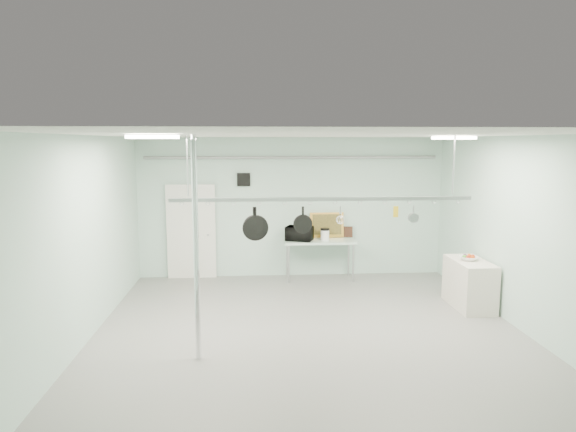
{
  "coord_description": "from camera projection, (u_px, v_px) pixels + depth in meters",
  "views": [
    {
      "loc": [
        -0.91,
        -7.69,
        3.09
      ],
      "look_at": [
        -0.3,
        1.0,
        1.83
      ],
      "focal_mm": 32.0,
      "sensor_mm": 36.0,
      "label": 1
    }
  ],
  "objects": [
    {
      "name": "light_panel_left",
      "position": [
        153.0,
        137.0,
        6.7
      ],
      "size": [
        0.65,
        0.3,
        0.05
      ],
      "primitive_type": "cube",
      "color": "white",
      "rests_on": "ceiling"
    },
    {
      "name": "skillet_right",
      "position": [
        303.0,
        220.0,
        8.12
      ],
      "size": [
        0.3,
        0.08,
        0.42
      ],
      "primitive_type": null,
      "rotation": [
        0.0,
        0.0,
        0.06
      ],
      "color": "black",
      "rests_on": "pot_rack"
    },
    {
      "name": "right_wall",
      "position": [
        531.0,
        237.0,
        8.11
      ],
      "size": [
        0.02,
        8.0,
        3.2
      ],
      "primitive_type": "cube",
      "color": "#B1D4C7",
      "rests_on": "floor"
    },
    {
      "name": "skillet_mid",
      "position": [
        254.0,
        221.0,
        8.07
      ],
      "size": [
        0.32,
        0.06,
        0.46
      ],
      "primitive_type": null,
      "rotation": [
        0.0,
        0.0,
        0.01
      ],
      "color": "black",
      "rests_on": "pot_rack"
    },
    {
      "name": "coffee_canister",
      "position": [
        325.0,
        235.0,
        11.52
      ],
      "size": [
        0.2,
        0.2,
        0.23
      ],
      "primitive_type": "cylinder",
      "rotation": [
        0.0,
        0.0,
        0.08
      ],
      "color": "white",
      "rests_on": "prep_table"
    },
    {
      "name": "grater",
      "position": [
        396.0,
        212.0,
        8.2
      ],
      "size": [
        0.08,
        0.02,
        0.2
      ],
      "primitive_type": null,
      "rotation": [
        0.0,
        0.0,
        -0.09
      ],
      "color": "orange",
      "rests_on": "pot_rack"
    },
    {
      "name": "saucepan",
      "position": [
        413.0,
        214.0,
        8.23
      ],
      "size": [
        0.18,
        0.13,
        0.28
      ],
      "primitive_type": null,
      "rotation": [
        0.0,
        0.0,
        -0.29
      ],
      "color": "#ABAAAF",
      "rests_on": "pot_rack"
    },
    {
      "name": "prep_table",
      "position": [
        320.0,
        243.0,
        11.57
      ],
      "size": [
        1.6,
        0.7,
        0.91
      ],
      "color": "silver",
      "rests_on": "floor"
    },
    {
      "name": "microwave",
      "position": [
        299.0,
        233.0,
        11.47
      ],
      "size": [
        0.68,
        0.57,
        0.32
      ],
      "primitive_type": "imported",
      "rotation": [
        0.0,
        0.0,
        2.79
      ],
      "color": "black",
      "rests_on": "prep_table"
    },
    {
      "name": "painting_large",
      "position": [
        327.0,
        225.0,
        11.83
      ],
      "size": [
        0.78,
        0.14,
        0.58
      ],
      "primitive_type": "cube",
      "rotation": [
        -0.14,
        0.0,
        0.02
      ],
      "color": "gold",
      "rests_on": "prep_table"
    },
    {
      "name": "skillet_left",
      "position": [
        255.0,
        224.0,
        8.07
      ],
      "size": [
        0.41,
        0.11,
        0.54
      ],
      "primitive_type": null,
      "rotation": [
        0.0,
        0.0,
        0.13
      ],
      "color": "black",
      "rests_on": "pot_rack"
    },
    {
      "name": "fruit_cluster",
      "position": [
        469.0,
        256.0,
        9.57
      ],
      "size": [
        0.24,
        0.24,
        0.09
      ],
      "primitive_type": null,
      "color": "#A6200F",
      "rests_on": "fruit_bowl"
    },
    {
      "name": "pot_rack",
      "position": [
        323.0,
        197.0,
        8.09
      ],
      "size": [
        4.8,
        0.06,
        1.0
      ],
      "color": "#B7B7BC",
      "rests_on": "ceiling"
    },
    {
      "name": "side_cabinet",
      "position": [
        469.0,
        284.0,
        9.63
      ],
      "size": [
        0.6,
        1.2,
        0.9
      ],
      "primitive_type": "cube",
      "color": "beige",
      "rests_on": "floor"
    },
    {
      "name": "painting_small",
      "position": [
        346.0,
        232.0,
        11.89
      ],
      "size": [
        0.31,
        0.11,
        0.25
      ],
      "primitive_type": "cube",
      "rotation": [
        -0.17,
        0.0,
        -0.08
      ],
      "color": "#331C12",
      "rests_on": "prep_table"
    },
    {
      "name": "fruit_bowl",
      "position": [
        469.0,
        258.0,
        9.58
      ],
      "size": [
        0.43,
        0.43,
        0.08
      ],
      "primitive_type": "imported",
      "rotation": [
        0.0,
        0.0,
        -0.41
      ],
      "color": "white",
      "rests_on": "side_cabinet"
    },
    {
      "name": "conduit_pipe",
      "position": [
        292.0,
        157.0,
        11.55
      ],
      "size": [
        6.6,
        0.07,
        0.07
      ],
      "primitive_type": "cylinder",
      "rotation": [
        0.0,
        1.57,
        0.0
      ],
      "color": "gray",
      "rests_on": "back_wall"
    },
    {
      "name": "back_wall",
      "position": [
        292.0,
        207.0,
        11.81
      ],
      "size": [
        7.0,
        0.02,
        3.2
      ],
      "primitive_type": "cube",
      "color": "#B1D4C7",
      "rests_on": "floor"
    },
    {
      "name": "whisk",
      "position": [
        340.0,
        215.0,
        8.15
      ],
      "size": [
        0.16,
        0.16,
        0.29
      ],
      "primitive_type": null,
      "rotation": [
        0.0,
        0.0,
        0.23
      ],
      "color": "#A3A2A7",
      "rests_on": "pot_rack"
    },
    {
      "name": "chrome_pole",
      "position": [
        196.0,
        250.0,
        7.16
      ],
      "size": [
        0.08,
        0.08,
        3.2
      ],
      "primitive_type": "cylinder",
      "color": "silver",
      "rests_on": "floor"
    },
    {
      "name": "door",
      "position": [
        191.0,
        233.0,
        11.68
      ],
      "size": [
        1.1,
        0.1,
        2.2
      ],
      "primitive_type": "cube",
      "color": "silver",
      "rests_on": "floor"
    },
    {
      "name": "ceiling",
      "position": [
        313.0,
        135.0,
        7.64
      ],
      "size": [
        7.0,
        8.0,
        0.02
      ],
      "primitive_type": "cube",
      "color": "silver",
      "rests_on": "back_wall"
    },
    {
      "name": "light_panel_right",
      "position": [
        454.0,
        138.0,
        8.4
      ],
      "size": [
        0.65,
        0.3,
        0.05
      ],
      "primitive_type": "cube",
      "color": "white",
      "rests_on": "ceiling"
    },
    {
      "name": "floor",
      "position": [
        311.0,
        340.0,
        8.1
      ],
      "size": [
        8.0,
        8.0,
        0.0
      ],
      "primitive_type": "plane",
      "color": "gray",
      "rests_on": "ground"
    },
    {
      "name": "wall_vent",
      "position": [
        244.0,
        180.0,
        11.62
      ],
      "size": [
        0.3,
        0.04,
        0.3
      ],
      "primitive_type": "cube",
      "color": "black",
      "rests_on": "back_wall"
    }
  ]
}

